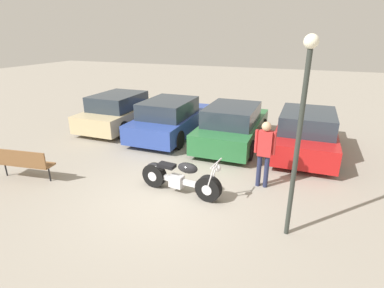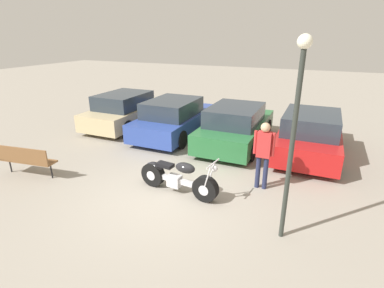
{
  "view_description": "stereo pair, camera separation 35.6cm",
  "coord_description": "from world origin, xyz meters",
  "px_view_note": "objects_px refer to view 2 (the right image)",
  "views": [
    {
      "loc": [
        2.93,
        -5.73,
        3.78
      ],
      "look_at": [
        0.08,
        1.62,
        0.85
      ],
      "focal_mm": 28.0,
      "sensor_mm": 36.0,
      "label": 1
    },
    {
      "loc": [
        3.26,
        -5.59,
        3.78
      ],
      "look_at": [
        0.08,
        1.62,
        0.85
      ],
      "focal_mm": 28.0,
      "sensor_mm": 36.0,
      "label": 2
    }
  ],
  "objects_px": {
    "parked_car_green": "(236,126)",
    "lamp_post": "(295,119)",
    "park_bench": "(26,158)",
    "person_standing": "(264,150)",
    "parked_car_red": "(310,134)",
    "parked_car_champagne": "(127,110)",
    "motorcycle": "(177,178)",
    "parked_car_blue": "(175,118)"
  },
  "relations": [
    {
      "from": "parked_car_green",
      "to": "lamp_post",
      "type": "height_order",
      "value": "lamp_post"
    },
    {
      "from": "park_bench",
      "to": "person_standing",
      "type": "height_order",
      "value": "person_standing"
    },
    {
      "from": "parked_car_blue",
      "to": "person_standing",
      "type": "height_order",
      "value": "person_standing"
    },
    {
      "from": "parked_car_green",
      "to": "park_bench",
      "type": "relative_size",
      "value": 2.61
    },
    {
      "from": "parked_car_red",
      "to": "park_bench",
      "type": "distance_m",
      "value": 8.61
    },
    {
      "from": "parked_car_red",
      "to": "lamp_post",
      "type": "xyz_separation_m",
      "value": [
        -0.16,
        -4.82,
        1.72
      ]
    },
    {
      "from": "parked_car_green",
      "to": "lamp_post",
      "type": "bearing_deg",
      "value": -63.98
    },
    {
      "from": "parked_car_red",
      "to": "motorcycle",
      "type": "bearing_deg",
      "value": -124.51
    },
    {
      "from": "motorcycle",
      "to": "lamp_post",
      "type": "height_order",
      "value": "lamp_post"
    },
    {
      "from": "parked_car_blue",
      "to": "parked_car_green",
      "type": "bearing_deg",
      "value": -1.4
    },
    {
      "from": "parked_car_blue",
      "to": "lamp_post",
      "type": "distance_m",
      "value": 6.97
    },
    {
      "from": "parked_car_blue",
      "to": "person_standing",
      "type": "relative_size",
      "value": 2.45
    },
    {
      "from": "person_standing",
      "to": "parked_car_blue",
      "type": "bearing_deg",
      "value": 143.33
    },
    {
      "from": "parked_car_champagne",
      "to": "person_standing",
      "type": "xyz_separation_m",
      "value": [
        6.46,
        -3.29,
        0.38
      ]
    },
    {
      "from": "motorcycle",
      "to": "parked_car_green",
      "type": "relative_size",
      "value": 0.51
    },
    {
      "from": "parked_car_red",
      "to": "lamp_post",
      "type": "relative_size",
      "value": 1.14
    },
    {
      "from": "parked_car_blue",
      "to": "parked_car_champagne",
      "type": "bearing_deg",
      "value": 172.59
    },
    {
      "from": "parked_car_green",
      "to": "parked_car_red",
      "type": "relative_size",
      "value": 1.0
    },
    {
      "from": "parked_car_champagne",
      "to": "parked_car_red",
      "type": "relative_size",
      "value": 1.0
    },
    {
      "from": "motorcycle",
      "to": "parked_car_red",
      "type": "relative_size",
      "value": 0.51
    },
    {
      "from": "parked_car_green",
      "to": "motorcycle",
      "type": "bearing_deg",
      "value": -95.0
    },
    {
      "from": "parked_car_green",
      "to": "park_bench",
      "type": "distance_m",
      "value": 6.67
    },
    {
      "from": "parked_car_champagne",
      "to": "parked_car_red",
      "type": "xyz_separation_m",
      "value": [
        7.41,
        -0.28,
        0.0
      ]
    },
    {
      "from": "motorcycle",
      "to": "parked_car_red",
      "type": "distance_m",
      "value": 4.98
    },
    {
      "from": "lamp_post",
      "to": "person_standing",
      "type": "height_order",
      "value": "lamp_post"
    },
    {
      "from": "lamp_post",
      "to": "person_standing",
      "type": "xyz_separation_m",
      "value": [
        -0.78,
        1.81,
        -1.34
      ]
    },
    {
      "from": "motorcycle",
      "to": "lamp_post",
      "type": "relative_size",
      "value": 0.58
    },
    {
      "from": "parked_car_blue",
      "to": "person_standing",
      "type": "bearing_deg",
      "value": -36.67
    },
    {
      "from": "lamp_post",
      "to": "parked_car_blue",
      "type": "bearing_deg",
      "value": 134.95
    },
    {
      "from": "person_standing",
      "to": "parked_car_red",
      "type": "bearing_deg",
      "value": 72.58
    },
    {
      "from": "parked_car_green",
      "to": "park_bench",
      "type": "xyz_separation_m",
      "value": [
        -4.55,
        -4.87,
        -0.13
      ]
    },
    {
      "from": "park_bench",
      "to": "lamp_post",
      "type": "relative_size",
      "value": 0.44
    },
    {
      "from": "park_bench",
      "to": "parked_car_red",
      "type": "bearing_deg",
      "value": 35.31
    },
    {
      "from": "parked_car_blue",
      "to": "park_bench",
      "type": "distance_m",
      "value": 5.36
    },
    {
      "from": "parked_car_green",
      "to": "parked_car_blue",
      "type": "bearing_deg",
      "value": 178.6
    },
    {
      "from": "parked_car_red",
      "to": "person_standing",
      "type": "height_order",
      "value": "person_standing"
    },
    {
      "from": "park_bench",
      "to": "lamp_post",
      "type": "distance_m",
      "value": 7.11
    },
    {
      "from": "parked_car_champagne",
      "to": "parked_car_red",
      "type": "distance_m",
      "value": 7.41
    },
    {
      "from": "parked_car_red",
      "to": "parked_car_champagne",
      "type": "bearing_deg",
      "value": 177.84
    },
    {
      "from": "parked_car_champagne",
      "to": "parked_car_red",
      "type": "bearing_deg",
      "value": -2.16
    },
    {
      "from": "parked_car_green",
      "to": "person_standing",
      "type": "relative_size",
      "value": 2.45
    },
    {
      "from": "parked_car_champagne",
      "to": "parked_car_green",
      "type": "distance_m",
      "value": 4.95
    }
  ]
}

